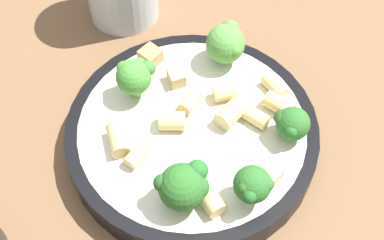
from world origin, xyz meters
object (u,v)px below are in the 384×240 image
Objects in this scene: rigatoni_2 at (255,117)px; rigatoni_3 at (231,113)px; broccoli_floret_1 at (291,123)px; rigatoni_0 at (279,105)px; broccoli_floret_0 at (184,186)px; rigatoni_5 at (118,140)px; rigatoni_1 at (172,121)px; rigatoni_9 at (211,201)px; rigatoni_8 at (138,154)px; chicken_chunk_2 at (271,174)px; chicken_chunk_0 at (151,56)px; broccoli_floret_2 at (137,73)px; chicken_chunk_1 at (176,77)px; broccoli_floret_3 at (253,185)px; broccoli_floret_4 at (226,43)px; rigatoni_7 at (224,93)px; rigatoni_6 at (274,86)px; rigatoni_4 at (190,101)px; pasta_bowl at (192,134)px.

rigatoni_3 is at bearing -61.77° from rigatoni_2.
broccoli_floret_1 reaches higher than rigatoni_0.
rigatoni_5 is at bearing -98.50° from broccoli_floret_0.
rigatoni_1 is 0.98× the size of rigatoni_9.
broccoli_floret_0 is 1.63× the size of rigatoni_0.
rigatoni_5 is 0.02m from rigatoni_8.
rigatoni_0 reaches higher than chicken_chunk_2.
rigatoni_1 is at bearing 50.59° from chicken_chunk_0.
chicken_chunk_1 is (-0.03, 0.02, -0.02)m from broccoli_floret_2.
rigatoni_1 reaches higher than rigatoni_8.
broccoli_floret_3 is (0.04, 0.14, -0.00)m from broccoli_floret_2.
broccoli_floret_4 reaches higher than rigatoni_3.
rigatoni_9 reaches higher than rigatoni_7.
chicken_chunk_1 is at bearing 141.84° from broccoli_floret_2.
rigatoni_0 is 1.08× the size of rigatoni_2.
rigatoni_8 is 1.33× the size of chicken_chunk_1.
rigatoni_2 is at bearing 145.30° from rigatoni_8.
rigatoni_6 is 1.55× the size of chicken_chunk_2.
rigatoni_9 is (0.10, 0.05, 0.00)m from rigatoni_7.
rigatoni_1 is (0.09, 0.00, -0.02)m from broccoli_floret_4.
rigatoni_2 is at bearing 107.51° from rigatoni_4.
rigatoni_0 is (0.02, 0.07, -0.02)m from broccoli_floret_4.
broccoli_floret_4 is (-0.15, -0.05, 0.00)m from broccoli_floret_0.
rigatoni_6 is (-0.04, -0.00, -0.00)m from rigatoni_2.
rigatoni_9 is at bearing 28.27° from broccoli_floret_4.
chicken_chunk_1 is at bearing -107.63° from chicken_chunk_2.
rigatoni_5 is 1.22× the size of rigatoni_8.
broccoli_floret_4 is 2.32× the size of chicken_chunk_0.
broccoli_floret_2 is at bearing -30.53° from broccoli_floret_4.
chicken_chunk_2 is at bearing 24.06° from rigatoni_0.
broccoli_floret_1 is 0.13m from rigatoni_8.
broccoli_floret_0 is 0.10m from rigatoni_4.
rigatoni_1 is at bearing -103.97° from broccoli_floret_3.
rigatoni_8 is at bearing -24.21° from rigatoni_6.
rigatoni_0 is at bearing -155.94° from chicken_chunk_2.
broccoli_floret_2 is 0.09m from broccoli_floret_4.
pasta_bowl is 7.73× the size of rigatoni_5.
chicken_chunk_2 is at bearing 10.08° from broccoli_floret_1.
chicken_chunk_2 is (-0.06, 0.05, -0.02)m from broccoli_floret_0.
rigatoni_1 is 1.14× the size of rigatoni_7.
rigatoni_8 is (0.06, 0.04, -0.02)m from broccoli_floret_2.
rigatoni_2 is 0.04m from rigatoni_7.
broccoli_floret_2 is 0.09m from rigatoni_3.
rigatoni_2 is 0.11m from rigatoni_8.
rigatoni_2 is (0.02, -0.01, -0.00)m from rigatoni_0.
rigatoni_7 is at bearing -164.26° from broccoli_floret_0.
chicken_chunk_2 is (-0.05, 0.03, -0.00)m from rigatoni_9.
rigatoni_5 is 0.10m from chicken_chunk_0.
rigatoni_5 is (0.02, -0.12, -0.02)m from broccoli_floret_3.
rigatoni_1 and rigatoni_3 have the same top height.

